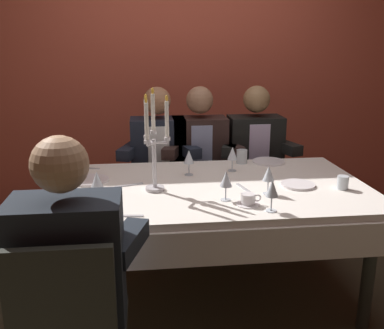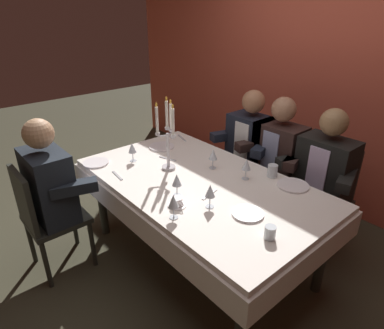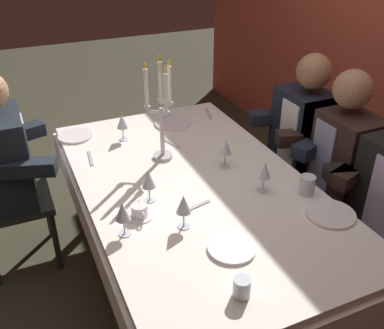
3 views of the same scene
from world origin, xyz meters
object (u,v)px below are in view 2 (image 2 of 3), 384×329
wine_glass_4 (246,165)px  coffee_cup_0 (177,202)px  dinner_plate_0 (293,185)px  seated_diner_0 (48,185)px  wine_glass_3 (173,202)px  candelabra (168,138)px  dinner_plate_3 (248,213)px  water_tumbler_1 (270,232)px  seated_diner_1 (251,142)px  dinner_plate_1 (162,147)px  wine_glass_2 (213,155)px  wine_glass_0 (177,181)px  wine_glass_1 (210,192)px  water_tumbler_0 (273,171)px  seated_diner_2 (279,153)px  dining_table (200,194)px  wine_glass_5 (132,148)px  seated_diner_3 (325,170)px  dinner_plate_2 (96,163)px

wine_glass_4 → coffee_cup_0: bearing=-94.0°
dinner_plate_0 → seated_diner_0: seated_diner_0 is taller
seated_diner_0 → wine_glass_3: bearing=25.4°
candelabra → dinner_plate_3: candelabra is taller
water_tumbler_1 → seated_diner_1: seated_diner_1 is taller
dinner_plate_1 → wine_glass_2: 0.63m
dinner_plate_1 → coffee_cup_0: (0.87, -0.51, 0.02)m
candelabra → wine_glass_0: 0.45m
candelabra → seated_diner_1: candelabra is taller
dinner_plate_0 → wine_glass_1: wine_glass_1 is taller
coffee_cup_0 → seated_diner_0: bearing=-147.1°
wine_glass_1 → water_tumbler_0: size_ratio=1.71×
dinner_plate_0 → water_tumbler_0: (-0.19, 0.01, 0.04)m
wine_glass_3 → seated_diner_2: bearing=98.0°
dining_table → dinner_plate_0: size_ratio=8.52×
water_tumbler_0 → coffee_cup_0: 0.82m
dinner_plate_3 → water_tumbler_0: size_ratio=2.10×
dinner_plate_1 → seated_diner_2: 1.06m
candelabra → dinner_plate_3: bearing=-1.1°
candelabra → seated_diner_2: (0.38, 0.94, -0.27)m
wine_glass_5 → dinner_plate_0: bearing=29.9°
dining_table → dinner_plate_1: dinner_plate_1 is taller
seated_diner_3 → wine_glass_3: bearing=-101.0°
water_tumbler_0 → seated_diner_3: size_ratio=0.08×
dinner_plate_0 → wine_glass_2: (-0.59, -0.23, 0.11)m
coffee_cup_0 → seated_diner_2: 1.24m
candelabra → dinner_plate_0: size_ratio=2.56×
dinner_plate_0 → seated_diner_3: size_ratio=0.18×
dinner_plate_2 → seated_diner_0: size_ratio=0.17×
dinner_plate_1 → seated_diner_1: seated_diner_1 is taller
wine_glass_1 → dining_table: bearing=148.3°
wine_glass_2 → wine_glass_5: same height
dinner_plate_0 → coffee_cup_0: size_ratio=1.73×
water_tumbler_0 → dining_table: bearing=-124.3°
water_tumbler_0 → seated_diner_0: size_ratio=0.08×
wine_glass_2 → water_tumbler_0: (0.40, 0.24, -0.07)m
dining_table → water_tumbler_0: size_ratio=20.21×
wine_glass_4 → seated_diner_0: size_ratio=0.13×
wine_glass_2 → wine_glass_3: (0.34, -0.66, 0.00)m
seated_diner_2 → wine_glass_4: bearing=-77.3°
dining_table → seated_diner_0: 1.12m
candelabra → wine_glass_5: 0.37m
wine_glass_0 → dining_table: bearing=102.8°
dinner_plate_3 → seated_diner_0: size_ratio=0.16×
seated_diner_2 → seated_diner_0: bearing=-112.7°
dinner_plate_0 → coffee_cup_0: bearing=-113.3°
dinner_plate_3 → wine_glass_3: size_ratio=1.23×
wine_glass_1 → seated_diner_1: 1.23m
dinner_plate_0 → seated_diner_3: (0.01, 0.43, -0.01)m
wine_glass_3 → wine_glass_5: size_ratio=1.00×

